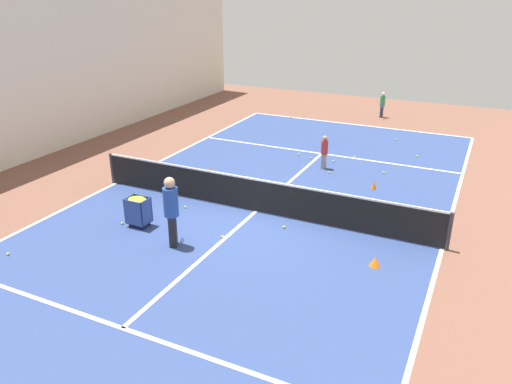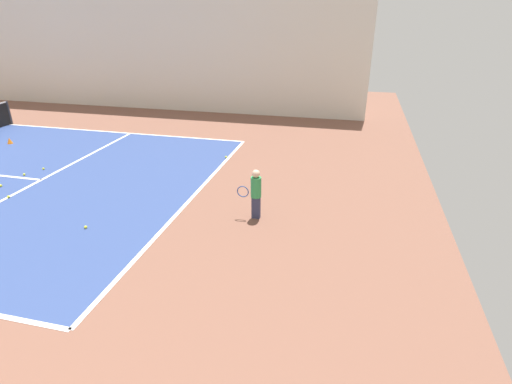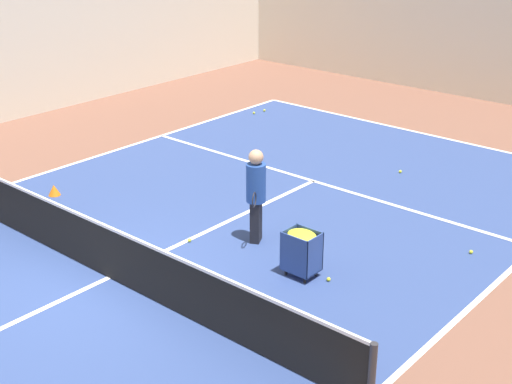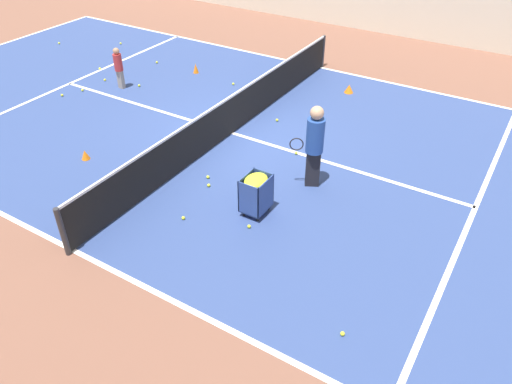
# 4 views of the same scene
# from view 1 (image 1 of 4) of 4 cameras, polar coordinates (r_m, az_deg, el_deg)

# --- Properties ---
(ground_plane) EXTENTS (33.57, 33.57, 0.00)m
(ground_plane) POSITION_cam_1_polar(r_m,az_deg,el_deg) (14.13, 0.00, -2.23)
(ground_plane) COLOR brown
(court_playing_area) EXTENTS (10.04, 20.98, 0.00)m
(court_playing_area) POSITION_cam_1_polar(r_m,az_deg,el_deg) (14.13, 0.00, -2.22)
(court_playing_area) COLOR navy
(court_playing_area) RESTS_ON ground
(line_baseline_near) EXTENTS (10.04, 0.10, 0.00)m
(line_baseline_near) POSITION_cam_1_polar(r_m,az_deg,el_deg) (23.50, 11.25, 7.57)
(line_baseline_near) COLOR white
(line_baseline_near) RESTS_ON ground
(line_sideline_left) EXTENTS (0.10, 20.98, 0.00)m
(line_sideline_left) POSITION_cam_1_polar(r_m,az_deg,el_deg) (13.00, 20.49, -6.10)
(line_sideline_left) COLOR white
(line_sideline_left) RESTS_ON ground
(line_sideline_right) EXTENTS (0.10, 20.98, 0.00)m
(line_sideline_right) POSITION_cam_1_polar(r_m,az_deg,el_deg) (16.75, -15.68, 1.00)
(line_sideline_right) COLOR white
(line_sideline_right) RESTS_ON ground
(line_service_near) EXTENTS (10.04, 0.10, 0.00)m
(line_service_near) POSITION_cam_1_polar(r_m,az_deg,el_deg) (19.14, 7.52, 4.37)
(line_service_near) COLOR white
(line_service_near) RESTS_ON ground
(line_service_far) EXTENTS (10.04, 0.10, 0.00)m
(line_service_far) POSITION_cam_1_polar(r_m,az_deg,el_deg) (9.97, -15.02, -14.80)
(line_service_far) COLOR white
(line_service_far) RESTS_ON ground
(line_centre_service) EXTENTS (0.10, 11.54, 0.00)m
(line_centre_service) POSITION_cam_1_polar(r_m,az_deg,el_deg) (14.12, 0.00, -2.21)
(line_centre_service) COLOR white
(line_centre_service) RESTS_ON ground
(hall_enclosure_right) EXTENTS (0.15, 29.87, 6.34)m
(hall_enclosure_right) POSITION_cam_1_polar(r_m,az_deg,el_deg) (19.09, -26.95, 11.92)
(hall_enclosure_right) COLOR silver
(hall_enclosure_right) RESTS_ON ground
(tennis_net) EXTENTS (10.34, 0.10, 0.99)m
(tennis_net) POSITION_cam_1_polar(r_m,az_deg,el_deg) (13.92, 0.00, -0.31)
(tennis_net) COLOR #2D2D33
(tennis_net) RESTS_ON ground
(player_near_baseline) EXTENTS (0.24, 0.57, 1.22)m
(player_near_baseline) POSITION_cam_1_polar(r_m,az_deg,el_deg) (24.96, 14.25, 9.83)
(player_near_baseline) COLOR #2D3351
(player_near_baseline) RESTS_ON ground
(coach_at_net) EXTENTS (0.53, 0.67, 1.79)m
(coach_at_net) POSITION_cam_1_polar(r_m,az_deg,el_deg) (12.08, -9.68, -1.72)
(coach_at_net) COLOR black
(coach_at_net) RESTS_ON ground
(child_midcourt) EXTENTS (0.26, 0.26, 1.19)m
(child_midcourt) POSITION_cam_1_polar(r_m,az_deg,el_deg) (17.36, 7.82, 4.79)
(child_midcourt) COLOR gray
(child_midcourt) RESTS_ON ground
(ball_cart) EXTENTS (0.57, 0.45, 0.83)m
(ball_cart) POSITION_cam_1_polar(r_m,az_deg,el_deg) (13.42, -13.36, -1.60)
(ball_cart) COLOR #2D478C
(ball_cart) RESTS_ON ground
(training_cone_0) EXTENTS (0.26, 0.26, 0.23)m
(training_cone_0) POSITION_cam_1_polar(r_m,az_deg,el_deg) (11.76, 13.45, -7.73)
(training_cone_0) COLOR orange
(training_cone_0) RESTS_ON ground
(training_cone_1) EXTENTS (0.19, 0.19, 0.22)m
(training_cone_1) POSITION_cam_1_polar(r_m,az_deg,el_deg) (17.03, -5.19, 2.53)
(training_cone_1) COLOR orange
(training_cone_1) RESTS_ON ground
(training_cone_2) EXTENTS (0.17, 0.17, 0.29)m
(training_cone_2) POSITION_cam_1_polar(r_m,az_deg,el_deg) (16.02, 13.34, 0.80)
(training_cone_2) COLOR orange
(training_cone_2) RESTS_ON ground
(tennis_ball_0) EXTENTS (0.07, 0.07, 0.07)m
(tennis_ball_0) POSITION_cam_1_polar(r_m,az_deg,el_deg) (18.26, 8.82, 3.50)
(tennis_ball_0) COLOR yellow
(tennis_ball_0) RESTS_ON ground
(tennis_ball_1) EXTENTS (0.07, 0.07, 0.07)m
(tennis_ball_1) POSITION_cam_1_polar(r_m,az_deg,el_deg) (14.46, -8.09, -1.70)
(tennis_ball_1) COLOR yellow
(tennis_ball_1) RESTS_ON ground
(tennis_ball_2) EXTENTS (0.07, 0.07, 0.07)m
(tennis_ball_2) POSITION_cam_1_polar(r_m,az_deg,el_deg) (17.49, 14.40, 2.18)
(tennis_ball_2) COLOR yellow
(tennis_ball_2) RESTS_ON ground
(tennis_ball_4) EXTENTS (0.07, 0.07, 0.07)m
(tennis_ball_4) POSITION_cam_1_polar(r_m,az_deg,el_deg) (17.15, 8.37, 2.25)
(tennis_ball_4) COLOR yellow
(tennis_ball_4) RESTS_ON ground
(tennis_ball_5) EXTENTS (0.07, 0.07, 0.07)m
(tennis_ball_5) POSITION_cam_1_polar(r_m,az_deg,el_deg) (13.18, 3.22, -4.02)
(tennis_ball_5) COLOR yellow
(tennis_ball_5) RESTS_ON ground
(tennis_ball_6) EXTENTS (0.07, 0.07, 0.07)m
(tennis_ball_6) POSITION_cam_1_polar(r_m,az_deg,el_deg) (13.28, -26.49, -6.35)
(tennis_ball_6) COLOR yellow
(tennis_ball_6) RESTS_ON ground
(tennis_ball_7) EXTENTS (0.07, 0.07, 0.07)m
(tennis_ball_7) POSITION_cam_1_polar(r_m,az_deg,el_deg) (14.74, 11.34, -1.44)
(tennis_ball_7) COLOR yellow
(tennis_ball_7) RESTS_ON ground
(tennis_ball_8) EXTENTS (0.07, 0.07, 0.07)m
(tennis_ball_8) POSITION_cam_1_polar(r_m,az_deg,el_deg) (24.34, 4.05, 8.55)
(tennis_ball_8) COLOR yellow
(tennis_ball_8) RESTS_ON ground
(tennis_ball_9) EXTENTS (0.07, 0.07, 0.07)m
(tennis_ball_9) POSITION_cam_1_polar(r_m,az_deg,el_deg) (21.44, 15.71, 5.80)
(tennis_ball_9) COLOR yellow
(tennis_ball_9) RESTS_ON ground
(tennis_ball_10) EXTENTS (0.07, 0.07, 0.07)m
(tennis_ball_10) POSITION_cam_1_polar(r_m,az_deg,el_deg) (13.83, -15.05, -3.48)
(tennis_ball_10) COLOR yellow
(tennis_ball_10) RESTS_ON ground
(tennis_ball_12) EXTENTS (0.07, 0.07, 0.07)m
(tennis_ball_12) POSITION_cam_1_polar(r_m,az_deg,el_deg) (18.51, 6.26, 3.90)
(tennis_ball_12) COLOR yellow
(tennis_ball_12) RESTS_ON ground
(tennis_ball_13) EXTENTS (0.07, 0.07, 0.07)m
(tennis_ball_13) POSITION_cam_1_polar(r_m,az_deg,el_deg) (14.92, -13.43, -1.34)
(tennis_ball_13) COLOR yellow
(tennis_ball_13) RESTS_ON ground
(tennis_ball_14) EXTENTS (0.07, 0.07, 0.07)m
(tennis_ball_14) POSITION_cam_1_polar(r_m,az_deg,el_deg) (18.88, 4.93, 4.34)
(tennis_ball_14) COLOR yellow
(tennis_ball_14) RESTS_ON ground
(tennis_ball_16) EXTENTS (0.07, 0.07, 0.07)m
(tennis_ball_16) POSITION_cam_1_polar(r_m,az_deg,el_deg) (19.53, 17.89, 3.92)
(tennis_ball_16) COLOR yellow
(tennis_ball_16) RESTS_ON ground
(tennis_ball_17) EXTENTS (0.07, 0.07, 0.07)m
(tennis_ball_17) POSITION_cam_1_polar(r_m,az_deg,el_deg) (18.84, 11.17, 3.94)
(tennis_ball_17) COLOR yellow
(tennis_ball_17) RESTS_ON ground
(tennis_ball_18) EXTENTS (0.07, 0.07, 0.07)m
(tennis_ball_18) POSITION_cam_1_polar(r_m,az_deg,el_deg) (12.69, -3.85, -5.14)
(tennis_ball_18) COLOR yellow
(tennis_ball_18) RESTS_ON ground
(tennis_ball_19) EXTENTS (0.07, 0.07, 0.07)m
(tennis_ball_19) POSITION_cam_1_polar(r_m,az_deg,el_deg) (14.44, -9.31, -1.82)
(tennis_ball_19) COLOR yellow
(tennis_ball_19) RESTS_ON ground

